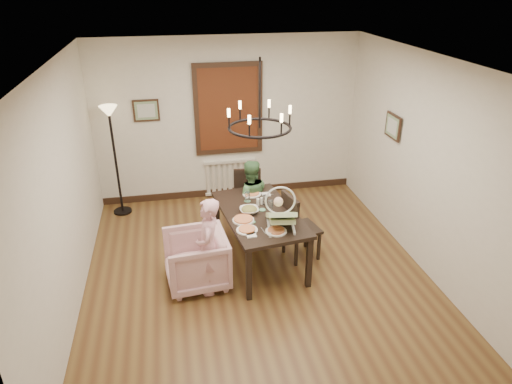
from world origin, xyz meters
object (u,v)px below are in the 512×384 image
object	(u,v)px
chair_right	(302,225)
drinking_glass	(270,205)
dining_table	(259,218)
elderly_woman	(209,255)
seated_man	(250,205)
armchair	(196,260)
floor_lamp	(116,163)
baby_bouncer	(281,213)
chair_far	(248,202)

from	to	relation	value
chair_right	drinking_glass	world-z (taller)	chair_right
dining_table	elderly_woman	world-z (taller)	elderly_woman
elderly_woman	drinking_glass	bearing A→B (deg)	132.56
seated_man	elderly_woman	bearing A→B (deg)	58.94
dining_table	armchair	size ratio (longest dim) A/B	2.23
dining_table	armchair	world-z (taller)	dining_table
elderly_woman	seated_man	size ratio (longest dim) A/B	1.04
armchair	floor_lamp	size ratio (longest dim) A/B	0.44
armchair	baby_bouncer	xyz separation A→B (m)	(1.09, -0.07, 0.60)
chair_far	drinking_glass	world-z (taller)	chair_far
chair_right	armchair	distance (m)	1.55
chair_right	elderly_woman	distance (m)	1.45
drinking_glass	floor_lamp	distance (m)	2.83
drinking_glass	armchair	bearing A→B (deg)	-160.07
seated_man	drinking_glass	distance (m)	0.78
chair_right	dining_table	bearing A→B (deg)	76.07
seated_man	drinking_glass	world-z (taller)	seated_man
chair_far	baby_bouncer	size ratio (longest dim) A/B	1.70
chair_right	drinking_glass	distance (m)	0.56
chair_far	chair_right	distance (m)	1.08
baby_bouncer	drinking_glass	world-z (taller)	baby_bouncer
chair_far	armchair	world-z (taller)	chair_far
chair_right	drinking_glass	xyz separation A→B (m)	(-0.45, 0.04, 0.34)
dining_table	seated_man	bearing A→B (deg)	82.00
chair_far	elderly_woman	distance (m)	1.62
armchair	drinking_glass	world-z (taller)	drinking_glass
elderly_woman	chair_right	bearing A→B (deg)	121.93
dining_table	chair_right	size ratio (longest dim) A/B	1.74
elderly_woman	baby_bouncer	size ratio (longest dim) A/B	1.89
chair_right	floor_lamp	bearing A→B (deg)	40.78
chair_right	chair_far	bearing A→B (deg)	19.89
armchair	baby_bouncer	distance (m)	1.24
chair_far	chair_right	xyz separation A→B (m)	(0.60, -0.90, 0.03)
chair_far	chair_right	size ratio (longest dim) A/B	0.95
seated_man	floor_lamp	distance (m)	2.33
floor_lamp	elderly_woman	bearing A→B (deg)	-62.50
floor_lamp	seated_man	bearing A→B (deg)	-29.83
chair_far	baby_bouncer	world-z (taller)	baby_bouncer
dining_table	floor_lamp	size ratio (longest dim) A/B	0.97
armchair	drinking_glass	bearing A→B (deg)	105.05
chair_right	floor_lamp	world-z (taller)	floor_lamp
chair_far	chair_right	world-z (taller)	chair_right
armchair	elderly_woman	world-z (taller)	elderly_woman
seated_man	floor_lamp	world-z (taller)	floor_lamp
chair_right	armchair	bearing A→B (deg)	89.52
elderly_woman	seated_man	distance (m)	1.46
drinking_glass	floor_lamp	world-z (taller)	floor_lamp
dining_table	chair_far	size ratio (longest dim) A/B	1.84
baby_bouncer	floor_lamp	distance (m)	3.16
chair_right	seated_man	distance (m)	0.94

